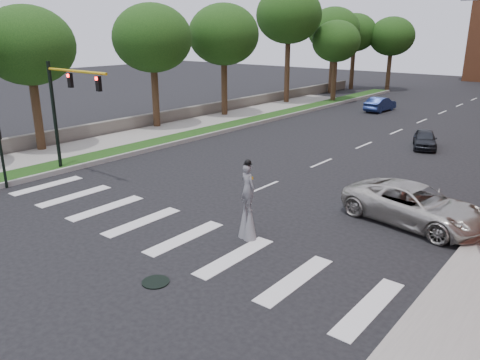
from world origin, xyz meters
TOP-DOWN VIEW (x-y plane):
  - ground_plane at (0.00, 0.00)m, footprint 160.00×160.00m
  - grass_median at (-11.50, 20.00)m, footprint 2.00×60.00m
  - median_curb at (-10.45, 20.00)m, footprint 0.20×60.00m
  - sidewalk_left at (-14.50, 10.00)m, footprint 4.00×60.00m
  - stone_wall at (-17.00, 22.00)m, footprint 0.50×56.00m
  - manhole at (3.00, -2.00)m, footprint 0.90×0.90m
  - traffic_signal at (-9.78, 3.00)m, footprint 5.30×0.23m
  - secondary_signal at (-10.30, -0.50)m, footprint 0.25×0.21m
  - stilt_performer at (3.19, 2.57)m, footprint 0.83×0.59m
  - suv_crossing at (7.71, 8.14)m, footprint 6.34×3.70m
  - car_near at (3.56, 21.94)m, footprint 2.67×3.95m
  - car_mid at (-5.13, 34.68)m, footprint 1.73×4.42m
  - tree_1 at (-16.08, 4.62)m, footprint 5.83×5.83m
  - tree_2 at (-16.09, 14.82)m, footprint 6.28×6.28m
  - tree_3 at (-15.42, 22.65)m, footprint 6.42×6.42m
  - tree_4 at (-15.44, 33.18)m, footprint 6.98×6.98m
  - tree_5 at (-16.17, 44.57)m, footprint 6.53×6.53m
  - tree_6 at (-11.88, 37.32)m, footprint 5.25×5.25m
  - tree_7 at (-11.52, 51.95)m, footprint 5.91×5.91m
  - tree_8 at (-16.01, 50.19)m, footprint 5.88×5.88m

SIDE VIEW (x-z plane):
  - ground_plane at x=0.00m, z-range 0.00..0.00m
  - manhole at x=3.00m, z-range 0.00..0.04m
  - sidewalk_left at x=-14.50m, z-range 0.00..0.18m
  - grass_median at x=-11.50m, z-range 0.00..0.25m
  - median_curb at x=-10.45m, z-range 0.00..0.28m
  - stone_wall at x=-17.00m, z-range 0.00..1.10m
  - car_near at x=3.56m, z-range 0.00..1.25m
  - car_mid at x=-5.13m, z-range 0.00..1.43m
  - suv_crossing at x=7.71m, z-range 0.00..1.66m
  - stilt_performer at x=3.19m, z-range -0.29..2.92m
  - secondary_signal at x=-10.30m, z-range 0.33..3.56m
  - traffic_signal at x=-9.78m, z-range 1.05..7.25m
  - tree_6 at x=-11.88m, z-range 2.15..11.03m
  - tree_1 at x=-16.08m, z-range 2.16..11.52m
  - tree_7 at x=-11.52m, z-range 2.22..11.75m
  - tree_2 at x=-16.09m, z-range 2.23..12.11m
  - tree_3 at x=-15.42m, z-range 2.31..12.46m
  - tree_8 at x=-16.01m, z-range 2.45..12.45m
  - tree_5 at x=-16.17m, z-range 2.50..13.13m
  - tree_4 at x=-15.44m, z-range 3.14..15.43m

